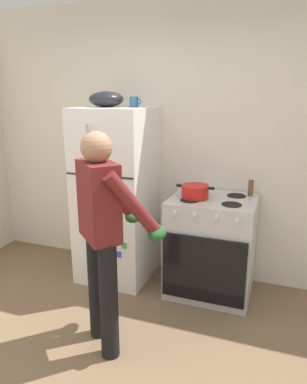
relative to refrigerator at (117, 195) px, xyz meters
name	(u,v)px	position (x,y,z in m)	size (l,w,h in m)	color
kitchen_wall_back	(178,143)	(0.51, 0.38, 0.50)	(6.00, 0.10, 2.70)	silver
refrigerator	(117,195)	(0.00, 0.00, 0.00)	(0.68, 0.72, 1.71)	white
stove_range	(211,246)	(0.96, -0.01, -0.39)	(0.76, 0.67, 0.93)	silver
person_cook	(104,225)	(0.40, -1.01, 0.10)	(0.64, 0.67, 1.60)	black
red_pot	(195,191)	(0.80, -0.05, 0.13)	(0.34, 0.24, 0.11)	red
coffee_mug	(134,102)	(0.18, 0.05, 0.90)	(0.11, 0.08, 0.10)	#2D6093
pepper_mill	(251,188)	(1.26, 0.20, 0.15)	(0.05, 0.05, 0.14)	brown
mixing_bowl	(106,99)	(-0.08, 0.00, 0.93)	(0.32, 0.32, 0.14)	black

